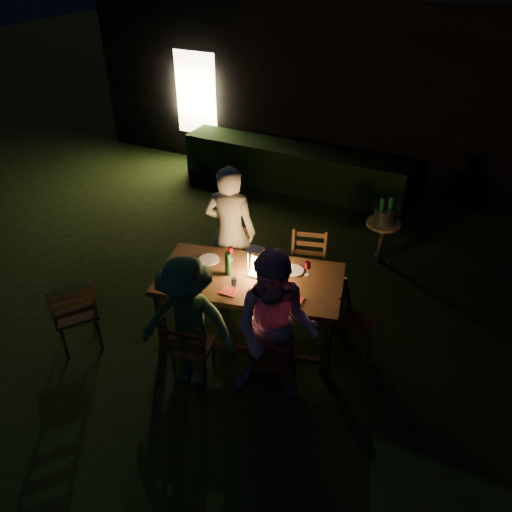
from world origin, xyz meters
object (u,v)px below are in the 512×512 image
at_px(chair_near_left, 193,356).
at_px(bottle_bucket_b, 390,212).
at_px(chair_far_left, 231,274).
at_px(lantern, 255,264).
at_px(dining_table, 250,283).
at_px(person_opp_left, 188,324).
at_px(bottle_bucket_a, 381,213).
at_px(chair_end, 355,332).
at_px(chair_spare, 78,324).
at_px(person_house_side, 230,232).
at_px(chair_far_right, 305,283).
at_px(side_table, 383,227).
at_px(chair_near_right, 275,370).
at_px(ice_bucket, 385,216).
at_px(person_opp_right, 275,330).
at_px(bottle_table, 228,264).

bearing_deg(chair_near_left, bottle_bucket_b, 55.90).
xyz_separation_m(chair_far_left, lantern, (0.65, -0.59, 0.72)).
relative_size(dining_table, lantern, 6.39).
relative_size(dining_table, person_opp_left, 1.43).
distance_m(chair_near_left, bottle_bucket_a, 3.32).
xyz_separation_m(chair_far_left, chair_end, (1.81, -0.36, -0.02)).
height_order(chair_near_left, chair_far_left, chair_far_left).
height_order(chair_spare, person_house_side, person_house_side).
distance_m(person_house_side, bottle_bucket_b, 2.29).
bearing_deg(lantern, dining_table, -121.73).
bearing_deg(chair_far_right, side_table, -130.72).
xyz_separation_m(chair_near_right, side_table, (0.37, 2.88, 0.29)).
height_order(ice_bucket, bottle_bucket_a, bottle_bucket_a).
height_order(chair_near_right, ice_bucket, chair_near_right).
bearing_deg(chair_near_left, chair_near_right, 1.66).
bearing_deg(ice_bucket, chair_near_left, -111.99).
bearing_deg(chair_far_right, bottle_bucket_a, -129.58).
height_order(chair_far_right, lantern, lantern).
bearing_deg(person_opp_right, person_house_side, 118.76).
bearing_deg(bottle_bucket_b, bottle_bucket_a, -141.34).
relative_size(person_house_side, person_opp_right, 1.03).
bearing_deg(lantern, chair_end, 10.92).
height_order(chair_near_right, chair_far_right, chair_far_right).
distance_m(person_opp_right, bottle_table, 1.08).
height_order(chair_near_left, person_opp_left, person_opp_left).
bearing_deg(person_opp_left, bottle_bucket_b, 54.72).
bearing_deg(chair_far_right, lantern, 52.60).
bearing_deg(side_table, person_opp_right, -96.96).
distance_m(chair_far_right, lantern, 1.13).
xyz_separation_m(chair_end, lantern, (-1.16, -0.22, 0.74)).
xyz_separation_m(chair_near_left, bottle_bucket_b, (1.30, 3.13, 0.54)).
distance_m(chair_near_right, person_opp_left, 1.03).
bearing_deg(person_opp_right, chair_near_right, 91.27).
bearing_deg(bottle_bucket_b, chair_spare, -129.52).
height_order(chair_near_right, lantern, lantern).
height_order(dining_table, person_house_side, person_house_side).
distance_m(ice_bucket, bottle_bucket_a, 0.08).
xyz_separation_m(person_house_side, person_opp_left, (0.38, -1.60, -0.12)).
relative_size(chair_far_left, side_table, 1.47).
bearing_deg(bottle_bucket_b, chair_end, -85.28).
distance_m(chair_far_left, bottle_bucket_a, 2.25).
relative_size(bottle_table, bottle_bucket_b, 0.88).
xyz_separation_m(chair_far_left, bottle_bucket_b, (1.65, 1.63, 0.52)).
bearing_deg(person_opp_right, bottle_bucket_b, 68.92).
bearing_deg(ice_bucket, lantern, -113.53).
bearing_deg(ice_bucket, person_opp_left, -111.48).
xyz_separation_m(chair_far_right, chair_end, (0.84, -0.59, -0.03)).
relative_size(chair_end, bottle_table, 3.22).
relative_size(dining_table, bottle_table, 7.98).
bearing_deg(side_table, dining_table, -113.77).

